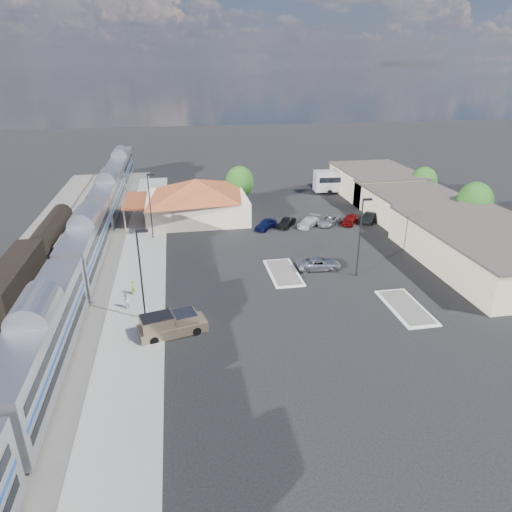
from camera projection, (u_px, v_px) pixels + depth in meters
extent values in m
plane|color=black|center=(252.00, 284.00, 49.65)|extent=(280.00, 280.00, 0.00)
cube|color=#4C4944|center=(64.00, 267.00, 53.53)|extent=(16.00, 100.00, 0.12)
cube|color=gray|center=(142.00, 268.00, 53.14)|extent=(5.50, 92.00, 0.18)
cube|color=silver|center=(42.00, 341.00, 33.87)|extent=(3.00, 20.00, 5.00)
cube|color=black|center=(48.00, 372.00, 34.94)|extent=(2.20, 16.00, 0.60)
cube|color=silver|center=(87.00, 242.00, 52.93)|extent=(3.00, 20.00, 5.00)
cube|color=black|center=(91.00, 263.00, 54.00)|extent=(2.20, 16.00, 0.60)
cube|color=silver|center=(109.00, 195.00, 71.99)|extent=(3.00, 20.00, 5.00)
cube|color=black|center=(111.00, 211.00, 73.06)|extent=(2.20, 16.00, 0.60)
cube|color=silver|center=(122.00, 167.00, 91.05)|extent=(3.00, 20.00, 5.00)
cube|color=black|center=(123.00, 181.00, 92.12)|extent=(2.20, 16.00, 0.60)
cube|color=black|center=(13.00, 280.00, 45.41)|extent=(2.80, 14.00, 3.60)
cube|color=black|center=(17.00, 297.00, 46.15)|extent=(2.20, 12.00, 0.60)
cylinder|color=black|center=(51.00, 229.00, 59.97)|extent=(2.80, 14.00, 2.80)
cube|color=black|center=(54.00, 241.00, 60.67)|extent=(2.20, 12.00, 0.60)
cube|color=beige|center=(197.00, 207.00, 70.02)|extent=(15.00, 12.00, 3.60)
pyramid|color=brown|center=(196.00, 187.00, 68.81)|extent=(15.30, 12.24, 2.60)
cube|color=brown|center=(135.00, 201.00, 67.98)|extent=(3.20, 9.60, 0.25)
cube|color=#C6B28C|center=(487.00, 249.00, 53.32)|extent=(14.00, 22.00, 4.20)
cube|color=#3F3833|center=(491.00, 231.00, 52.45)|extent=(14.40, 22.40, 0.30)
cube|color=#C6B28C|center=(413.00, 206.00, 69.69)|extent=(12.00, 18.00, 4.00)
cube|color=#3F3833|center=(414.00, 193.00, 68.86)|extent=(12.40, 18.40, 0.30)
cube|color=#C6B28C|center=(375.00, 183.00, 82.30)|extent=(12.00, 16.00, 4.50)
cube|color=#3F3833|center=(376.00, 170.00, 81.37)|extent=(12.40, 16.40, 0.30)
cube|color=silver|center=(283.00, 273.00, 52.08)|extent=(3.30, 7.50, 0.15)
cube|color=#4C4944|center=(283.00, 272.00, 52.05)|extent=(2.70, 6.90, 0.10)
cube|color=silver|center=(406.00, 308.00, 44.60)|extent=(3.30, 7.50, 0.15)
cube|color=#4C4944|center=(406.00, 307.00, 44.57)|extent=(2.70, 6.90, 0.10)
cylinder|color=black|center=(141.00, 277.00, 40.70)|extent=(0.16, 0.16, 9.00)
cube|color=black|center=(142.00, 231.00, 39.09)|extent=(1.00, 0.25, 0.22)
cylinder|color=black|center=(150.00, 207.00, 60.67)|extent=(0.16, 0.16, 9.00)
cube|color=black|center=(151.00, 175.00, 59.06)|extent=(1.00, 0.25, 0.22)
cylinder|color=black|center=(360.00, 238.00, 49.83)|extent=(0.16, 0.16, 9.00)
cube|color=black|center=(368.00, 199.00, 48.22)|extent=(1.00, 0.25, 0.22)
cylinder|color=#382314|center=(471.00, 220.00, 65.43)|extent=(0.30, 0.30, 2.86)
ellipsoid|color=#173F12|center=(475.00, 201.00, 64.35)|extent=(4.94, 4.94, 5.46)
cylinder|color=#382314|center=(422.00, 196.00, 78.20)|extent=(0.30, 0.30, 2.55)
ellipsoid|color=#173F12|center=(424.00, 181.00, 77.23)|extent=(4.41, 4.41, 4.87)
cylinder|color=#382314|center=(240.00, 197.00, 76.83)|extent=(0.30, 0.30, 2.73)
ellipsoid|color=#173F12|center=(240.00, 182.00, 75.80)|extent=(4.71, 4.71, 5.21)
cube|color=#9A7F5F|center=(173.00, 328.00, 40.15)|extent=(6.23, 3.50, 0.96)
cube|color=#9A7F5F|center=(172.00, 321.00, 39.86)|extent=(2.66, 2.52, 1.02)
cube|color=#9A7F5F|center=(172.00, 320.00, 39.82)|extent=(3.24, 2.66, 1.18)
cylinder|color=black|center=(197.00, 331.00, 40.13)|extent=(0.82, 0.48, 0.77)
cylinder|color=black|center=(191.00, 321.00, 41.75)|extent=(0.82, 0.48, 0.77)
cylinder|color=black|center=(154.00, 341.00, 38.71)|extent=(0.82, 0.48, 0.77)
cylinder|color=black|center=(149.00, 330.00, 40.33)|extent=(0.82, 0.48, 0.77)
imported|color=#ACADB4|center=(319.00, 264.00, 52.91)|extent=(5.25, 2.72, 1.41)
cube|color=silver|center=(349.00, 180.00, 84.11)|extent=(12.96, 3.49, 3.63)
cube|color=black|center=(349.00, 178.00, 83.94)|extent=(11.94, 3.47, 0.96)
cylinder|color=black|center=(374.00, 191.00, 84.16)|extent=(0.98, 0.37, 0.96)
cylinder|color=black|center=(369.00, 188.00, 86.45)|extent=(0.98, 0.37, 0.96)
cylinder|color=black|center=(330.00, 192.00, 83.25)|extent=(0.98, 0.37, 0.96)
cylinder|color=black|center=(326.00, 189.00, 85.54)|extent=(0.98, 0.37, 0.96)
imported|color=#AACB3F|center=(133.00, 287.00, 46.75)|extent=(0.52, 0.66, 1.58)
imported|color=silver|center=(126.00, 300.00, 44.03)|extent=(0.84, 0.96, 1.65)
imported|color=#0E1546|center=(266.00, 224.00, 65.87)|extent=(4.05, 4.23, 1.42)
imported|color=black|center=(287.00, 223.00, 66.68)|extent=(3.45, 4.01, 1.30)
imported|color=white|center=(308.00, 222.00, 66.91)|extent=(4.55, 4.64, 1.34)
imported|color=#999BA2|center=(329.00, 220.00, 67.70)|extent=(4.74, 4.90, 1.30)
imported|color=maroon|center=(350.00, 219.00, 67.92)|extent=(3.85, 4.37, 1.43)
imported|color=black|center=(369.00, 218.00, 68.70)|extent=(3.90, 4.35, 1.43)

